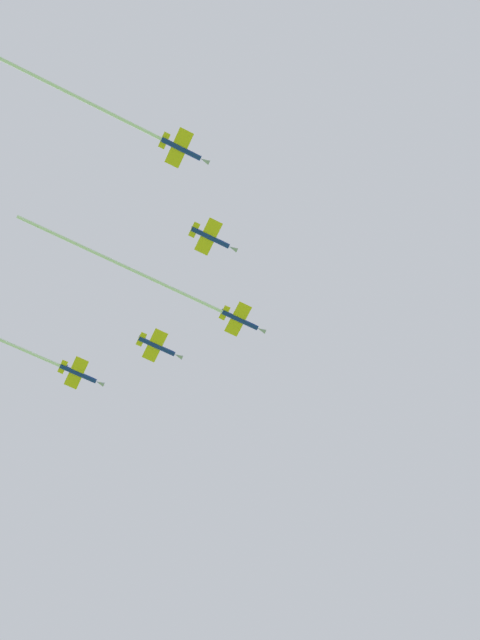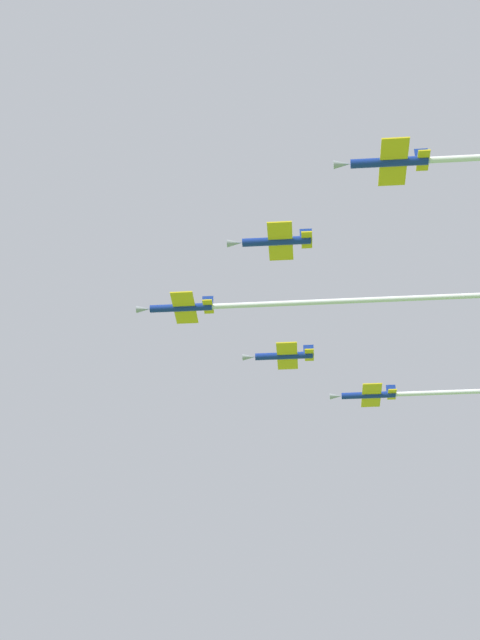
# 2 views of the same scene
# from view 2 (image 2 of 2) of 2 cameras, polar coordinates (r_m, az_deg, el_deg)

# --- Properties ---
(jet_lead) EXTENTS (52.47, 51.14, 2.80)m
(jet_lead) POSITION_cam_2_polar(r_m,az_deg,el_deg) (160.96, 3.88, 1.06)
(jet_lead) COLOR navy
(jet_port_inner) EXTENTS (11.36, 11.16, 2.80)m
(jet_port_inner) POSITION_cam_2_polar(r_m,az_deg,el_deg) (147.13, 2.12, 4.79)
(jet_port_inner) COLOR navy
(jet_starboard_inner) EXTENTS (11.36, 11.16, 2.80)m
(jet_starboard_inner) POSITION_cam_2_polar(r_m,az_deg,el_deg) (175.44, 2.59, -2.18)
(jet_starboard_inner) COLOR navy
(jet_starboard_outer) EXTENTS (52.51, 51.17, 2.80)m
(jet_starboard_outer) POSITION_cam_2_polar(r_m,az_deg,el_deg) (193.70, 14.03, -4.22)
(jet_starboard_outer) COLOR navy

